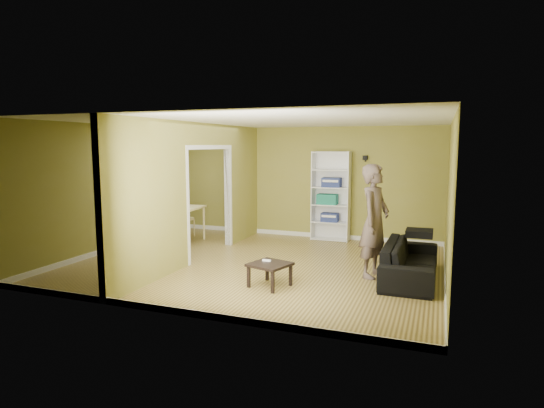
{
  "coord_description": "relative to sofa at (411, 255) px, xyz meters",
  "views": [
    {
      "loc": [
        3.1,
        -7.6,
        2.18
      ],
      "look_at": [
        0.2,
        0.2,
        1.1
      ],
      "focal_mm": 30.0,
      "sensor_mm": 36.0,
      "label": 1
    }
  ],
  "objects": [
    {
      "name": "dining_table",
      "position": [
        -5.27,
        1.21,
        0.32
      ],
      "size": [
        1.28,
        0.85,
        0.8
      ],
      "rotation": [
        0.0,
        0.0,
        0.06
      ],
      "color": "#EBD884",
      "rests_on": "ground"
    },
    {
      "name": "bookshelf",
      "position": [
        -1.93,
        2.63,
        0.62
      ],
      "size": [
        0.86,
        0.38,
        2.04
      ],
      "color": "white",
      "rests_on": "ground"
    },
    {
      "name": "partition",
      "position": [
        -3.9,
        0.02,
        0.9
      ],
      "size": [
        0.22,
        5.5,
        2.6
      ],
      "primitive_type": null,
      "color": "olive",
      "rests_on": "ground"
    },
    {
      "name": "chair_left",
      "position": [
        -6.08,
        1.16,
        0.12
      ],
      "size": [
        0.59,
        0.59,
        1.03
      ],
      "primitive_type": null,
      "rotation": [
        0.0,
        0.0,
        -1.87
      ],
      "color": "tan",
      "rests_on": "ground"
    },
    {
      "name": "sofa",
      "position": [
        0.0,
        0.0,
        0.0
      ],
      "size": [
        2.08,
        0.91,
        0.79
      ],
      "primitive_type": "imported",
      "rotation": [
        0.0,
        0.0,
        1.56
      ],
      "color": "#313134",
      "rests_on": "ground"
    },
    {
      "name": "wall_speaker",
      "position": [
        -1.2,
        2.71,
        1.5
      ],
      "size": [
        0.1,
        0.1,
        0.1
      ],
      "primitive_type": "cube",
      "color": "black",
      "rests_on": "room_shell"
    },
    {
      "name": "chair_far",
      "position": [
        -5.28,
        1.75,
        0.06
      ],
      "size": [
        0.46,
        0.46,
        0.92
      ],
      "primitive_type": null,
      "rotation": [
        0.0,
        0.0,
        3.03
      ],
      "color": "tan",
      "rests_on": "ground"
    },
    {
      "name": "chair_near",
      "position": [
        -5.21,
        0.56,
        0.09
      ],
      "size": [
        0.57,
        0.57,
        0.98
      ],
      "primitive_type": null,
      "rotation": [
        0.0,
        0.0,
        -0.35
      ],
      "color": "tan",
      "rests_on": "ground"
    },
    {
      "name": "person",
      "position": [
        -0.59,
        -0.07,
        0.71
      ],
      "size": [
        0.93,
        0.81,
        2.2
      ],
      "primitive_type": "imported",
      "rotation": [
        0.0,
        0.0,
        1.32
      ],
      "color": "slate",
      "rests_on": "ground"
    },
    {
      "name": "paper_box_navy_b",
      "position": [
        -1.92,
        2.58,
        0.94
      ],
      "size": [
        0.42,
        0.27,
        0.21
      ],
      "primitive_type": "cube",
      "color": "navy",
      "rests_on": "bookshelf"
    },
    {
      "name": "paper_box_teal",
      "position": [
        -2.02,
        2.58,
        0.55
      ],
      "size": [
        0.45,
        0.3,
        0.23
      ],
      "primitive_type": "cube",
      "color": "teal",
      "rests_on": "bookshelf"
    },
    {
      "name": "room_shell",
      "position": [
        -2.7,
        0.02,
        0.9
      ],
      "size": [
        6.5,
        6.5,
        6.5
      ],
      "color": "#A7904E",
      "rests_on": "ground"
    },
    {
      "name": "game_controller",
      "position": [
        -2.1,
        -1.09,
        -0.01
      ],
      "size": [
        0.13,
        0.04,
        0.03
      ],
      "primitive_type": "cube",
      "color": "white",
      "rests_on": "coffee_table"
    },
    {
      "name": "paper_box_navy_a",
      "position": [
        -1.95,
        2.58,
        0.13
      ],
      "size": [
        0.39,
        0.25,
        0.2
      ],
      "primitive_type": "cube",
      "color": "navy",
      "rests_on": "bookshelf"
    },
    {
      "name": "coffee_table",
      "position": [
        -2.01,
        -1.19,
        -0.08
      ],
      "size": [
        0.56,
        0.56,
        0.37
      ],
      "rotation": [
        0.0,
        0.0,
        -0.3
      ],
      "color": "black",
      "rests_on": "ground"
    }
  ]
}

